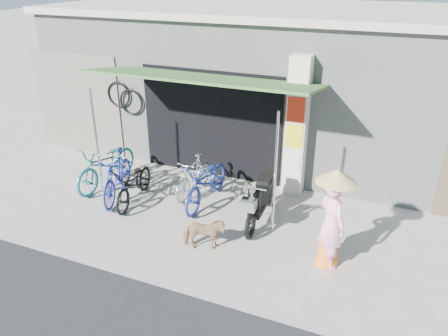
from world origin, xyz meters
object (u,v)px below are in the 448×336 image
at_px(bike_teal, 107,164).
at_px(bike_silver, 194,176).
at_px(bike_black, 134,184).
at_px(nun, 331,219).
at_px(street_dog, 204,234).
at_px(bike_blue, 117,176).
at_px(moped, 261,198).
at_px(bike_navy, 207,182).

xyz_separation_m(bike_teal, bike_silver, (2.01, 0.35, -0.07)).
height_order(bike_black, nun, nun).
relative_size(street_dog, nun, 0.43).
bearing_deg(street_dog, bike_silver, 9.72).
bearing_deg(bike_silver, bike_blue, -148.32).
relative_size(moped, nun, 1.05).
bearing_deg(bike_black, street_dog, -34.54).
bearing_deg(bike_navy, street_dog, -66.61).
bearing_deg(nun, bike_silver, 19.02).
bearing_deg(bike_black, moped, -1.43).
bearing_deg(bike_black, bike_navy, 12.37).
height_order(bike_blue, moped, moped).
distance_m(bike_navy, nun, 2.98).
bearing_deg(bike_teal, moped, 1.31).
bearing_deg(moped, bike_teal, 175.95).
bearing_deg(bike_blue, bike_teal, 126.69).
height_order(bike_black, street_dog, bike_black).
xyz_separation_m(bike_blue, moped, (3.11, 0.33, -0.05)).
distance_m(street_dog, nun, 2.20).
bearing_deg(bike_navy, bike_blue, -163.29).
xyz_separation_m(bike_blue, street_dog, (2.51, -1.02, -0.20)).
xyz_separation_m(bike_blue, bike_navy, (1.85, 0.54, -0.03)).
bearing_deg(street_dog, bike_blue, 46.53).
relative_size(bike_silver, bike_navy, 0.79).
relative_size(bike_blue, nun, 0.98).
xyz_separation_m(bike_teal, bike_blue, (0.58, -0.43, 0.01)).
distance_m(bike_teal, bike_black, 1.11).
bearing_deg(street_dog, bike_black, 42.81).
relative_size(bike_navy, street_dog, 2.48).
height_order(bike_teal, moped, moped).
height_order(bike_teal, bike_navy, bike_teal).
bearing_deg(bike_blue, street_dog, -38.98).
relative_size(bike_teal, bike_blue, 1.12).
bearing_deg(moped, street_dog, -116.67).
xyz_separation_m(moped, nun, (1.48, -0.92, 0.40)).
distance_m(moped, nun, 1.79).
xyz_separation_m(bike_navy, moped, (1.26, -0.21, -0.01)).
bearing_deg(nun, bike_blue, 35.00).
bearing_deg(bike_teal, bike_silver, 12.57).
bearing_deg(bike_silver, bike_navy, -25.73).
bearing_deg(bike_teal, bike_blue, -33.57).
relative_size(bike_navy, moped, 1.01).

